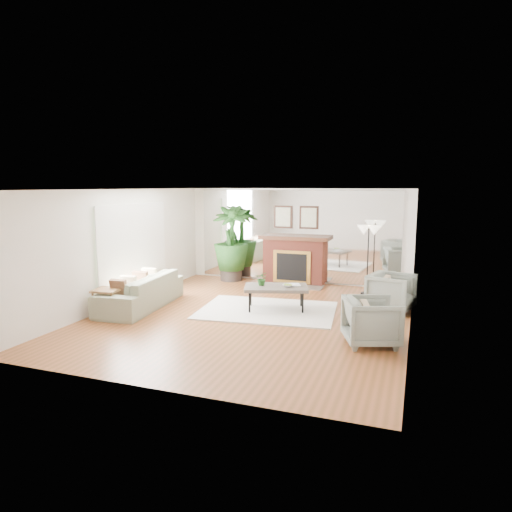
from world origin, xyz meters
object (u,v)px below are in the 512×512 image
at_px(sofa, 141,291).
at_px(armchair_back, 391,292).
at_px(fireplace, 294,259).
at_px(armchair_front, 372,321).
at_px(floor_lamp, 369,236).
at_px(side_table, 107,293).
at_px(potted_ficus, 231,241).
at_px(coffee_table, 276,288).

distance_m(sofa, armchair_back, 5.27).
bearing_deg(fireplace, armchair_front, -59.54).
relative_size(fireplace, floor_lamp, 1.24).
bearing_deg(sofa, armchair_front, 76.39).
xyz_separation_m(armchair_front, side_table, (-5.07, -0.13, 0.09)).
bearing_deg(potted_ficus, sofa, -102.66).
xyz_separation_m(side_table, floor_lamp, (4.62, 3.64, 0.94)).
distance_m(sofa, armchair_front, 4.92).
distance_m(coffee_table, armchair_front, 2.52).
bearing_deg(potted_ficus, side_table, -102.81).
relative_size(coffee_table, armchair_front, 1.72).
bearing_deg(armchair_back, armchair_front, -169.95).
bearing_deg(coffee_table, floor_lamp, 52.08).
xyz_separation_m(armchair_back, floor_lamp, (-0.63, 1.30, 1.02)).
relative_size(sofa, floor_lamp, 1.44).
bearing_deg(coffee_table, fireplace, 97.35).
xyz_separation_m(sofa, armchair_back, (5.05, 1.49, 0.05)).
bearing_deg(floor_lamp, potted_ficus, 173.08).
height_order(sofa, floor_lamp, floor_lamp).
height_order(sofa, armchair_back, armchair_back).
height_order(armchair_front, floor_lamp, floor_lamp).
distance_m(coffee_table, potted_ficus, 3.32).
height_order(sofa, armchair_front, armchair_front).
bearing_deg(floor_lamp, armchair_front, -82.65).
bearing_deg(armchair_back, floor_lamp, 40.71).
bearing_deg(side_table, coffee_table, 27.49).
bearing_deg(armchair_back, fireplace, 68.47).
bearing_deg(fireplace, coffee_table, -82.65).
bearing_deg(sofa, floor_lamp, 117.02).
distance_m(armchair_front, side_table, 5.07).
bearing_deg(sofa, armchair_back, 101.15).
xyz_separation_m(fireplace, coffee_table, (0.35, -2.69, -0.19)).
distance_m(armchair_back, potted_ficus, 4.71).
relative_size(armchair_front, floor_lamp, 0.51).
bearing_deg(coffee_table, potted_ficus, 129.30).
distance_m(side_table, floor_lamp, 5.95).
relative_size(coffee_table, side_table, 2.59).
xyz_separation_m(sofa, potted_ficus, (0.73, 3.24, 0.74)).
distance_m(sofa, floor_lamp, 5.33).
bearing_deg(armchair_back, side_table, 128.74).
xyz_separation_m(armchair_front, potted_ficus, (-4.14, 3.95, 0.71)).
bearing_deg(sofa, potted_ficus, 162.02).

